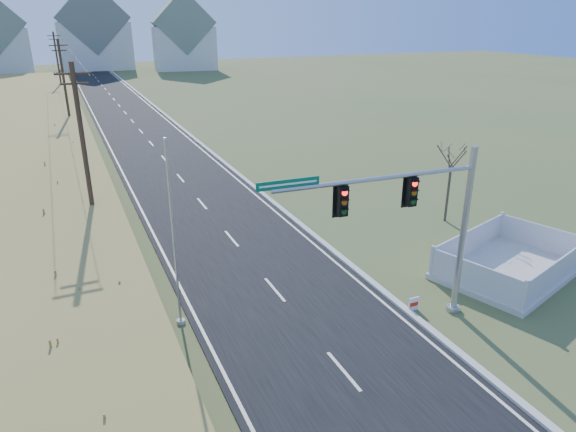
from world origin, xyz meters
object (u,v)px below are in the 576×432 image
(traffic_signal_mast, at_px, (425,220))
(bare_tree, at_px, (452,156))
(fence_enclosure, at_px, (509,267))
(flagpole, at_px, (175,255))
(open_sign, at_px, (414,304))

(traffic_signal_mast, distance_m, bare_tree, 11.26)
(fence_enclosure, relative_size, flagpole, 1.05)
(bare_tree, bearing_deg, fence_enclosure, -104.62)
(traffic_signal_mast, xyz_separation_m, open_sign, (0.34, 0.54, -3.90))
(traffic_signal_mast, height_order, fence_enclosure, traffic_signal_mast)
(fence_enclosure, xyz_separation_m, open_sign, (-6.05, -0.90, 0.02))
(fence_enclosure, height_order, open_sign, fence_enclosure)
(bare_tree, bearing_deg, flagpole, -165.15)
(open_sign, height_order, bare_tree, bare_tree)
(flagpole, bearing_deg, bare_tree, 14.85)
(open_sign, xyz_separation_m, flagpole, (-8.80, 2.93, 2.61))
(flagpole, height_order, bare_tree, flagpole)
(fence_enclosure, bearing_deg, traffic_signal_mast, 174.86)
(flagpole, bearing_deg, open_sign, -18.41)
(traffic_signal_mast, distance_m, fence_enclosure, 7.63)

